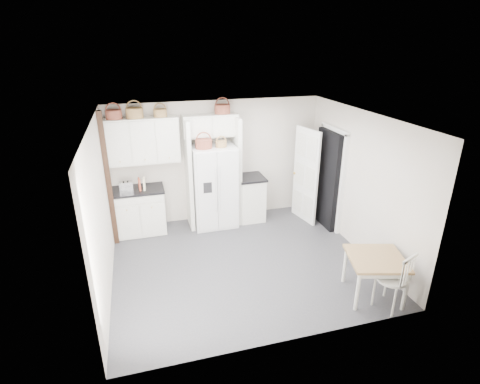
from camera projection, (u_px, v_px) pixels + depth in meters
name	position (u px, v px, depth m)	size (l,w,h in m)	color
floor	(242.00, 262.00, 6.77)	(4.50, 4.50, 0.00)	#31313B
ceiling	(243.00, 119.00, 5.79)	(4.50, 4.50, 0.00)	white
wall_back	(217.00, 161.00, 8.07)	(4.50, 4.50, 0.00)	#C1B3A3
wall_left	(101.00, 211.00, 5.72)	(4.00, 4.00, 0.00)	#C1B3A3
wall_right	(360.00, 183.00, 6.85)	(4.00, 4.00, 0.00)	#C1B3A3
refrigerator	(214.00, 186.00, 7.87)	(0.90, 0.72, 1.74)	silver
base_cab_left	(140.00, 211.00, 7.69)	(0.99, 0.63, 0.92)	silver
base_cab_right	(250.00, 198.00, 8.28)	(0.54, 0.65, 0.95)	silver
dining_table	(374.00, 276.00, 5.78)	(0.82, 0.82, 0.68)	olive
windsor_chair	(392.00, 278.00, 5.48)	(0.48, 0.44, 0.98)	silver
counter_left	(137.00, 190.00, 7.51)	(1.03, 0.67, 0.04)	black
counter_right	(250.00, 177.00, 8.09)	(0.58, 0.69, 0.04)	black
toaster	(126.00, 186.00, 7.40)	(0.26, 0.15, 0.18)	silver
cookbook_red	(139.00, 184.00, 7.40)	(0.04, 0.16, 0.24)	#A94229
cookbook_cream	(144.00, 184.00, 7.42)	(0.04, 0.16, 0.24)	beige
basket_upper_a	(114.00, 115.00, 6.99)	(0.30, 0.30, 0.17)	brown
basket_upper_b	(135.00, 113.00, 7.08)	(0.32, 0.32, 0.19)	brown
basket_upper_c	(160.00, 113.00, 7.21)	(0.26, 0.26, 0.15)	brown
basket_bridge_b	(222.00, 109.00, 7.51)	(0.32, 0.32, 0.18)	brown
basket_fridge_a	(204.00, 144.00, 7.36)	(0.33, 0.33, 0.18)	brown
basket_fridge_b	(221.00, 144.00, 7.46)	(0.22, 0.22, 0.12)	brown
upper_cabinet	(143.00, 141.00, 7.31)	(1.40, 0.34, 0.90)	silver
bridge_cabinet	(210.00, 125.00, 7.57)	(1.12, 0.34, 0.45)	silver
fridge_panel_left	(189.00, 175.00, 7.69)	(0.08, 0.60, 2.30)	silver
fridge_panel_right	(237.00, 171.00, 7.95)	(0.08, 0.60, 2.30)	silver
trim_post	(108.00, 181.00, 6.94)	(0.09, 0.09, 2.60)	black
doorway_void	(328.00, 179.00, 7.82)	(0.18, 0.85, 2.05)	black
door_slab	(306.00, 176.00, 8.03)	(0.80, 0.04, 2.05)	white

